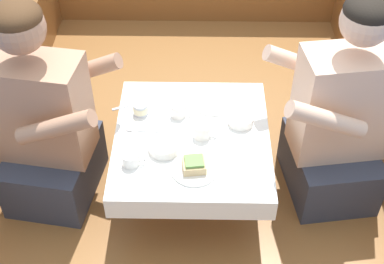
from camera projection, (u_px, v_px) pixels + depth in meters
ground_plane at (192, 232)px, 2.68m from camera, size 60.00×60.00×0.00m
boat_deck at (192, 216)px, 2.60m from camera, size 1.95×3.24×0.26m
cockpit_table at (192, 142)px, 2.31m from camera, size 0.66×0.73×0.37m
person_port at (45, 126)px, 2.28m from camera, size 0.56×0.51×0.99m
person_starboard at (339, 123)px, 2.30m from camera, size 0.56×0.50×1.00m
plate_sandwich at (194, 169)px, 2.13m from camera, size 0.19×0.19×0.01m
plate_bread at (214, 100)px, 2.44m from camera, size 0.21×0.21×0.01m
sandwich at (194, 164)px, 2.11m from camera, size 0.10×0.09×0.05m
bowl_port_near at (241, 119)px, 2.32m from camera, size 0.11×0.11×0.04m
bowl_starboard_near at (164, 146)px, 2.20m from camera, size 0.13×0.13×0.04m
coffee_cup_port at (131, 159)px, 2.14m from camera, size 0.10×0.07×0.05m
coffee_cup_starboard at (179, 110)px, 2.35m from camera, size 0.09×0.07×0.06m
coffee_cup_center at (203, 130)px, 2.25m from camera, size 0.10×0.07×0.06m
tin_can at (141, 109)px, 2.36m from camera, size 0.07×0.07×0.05m
utensil_spoon_center at (136, 103)px, 2.43m from camera, size 0.16×0.08×0.01m
utensil_spoon_port at (140, 130)px, 2.30m from camera, size 0.17×0.03×0.01m
utensil_spoon_starboard at (185, 131)px, 2.29m from camera, size 0.14×0.11×0.01m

